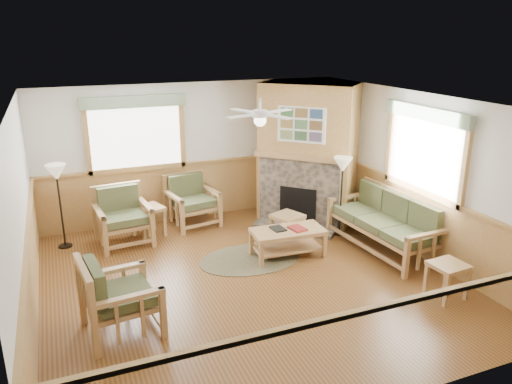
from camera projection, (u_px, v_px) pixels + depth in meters
name	position (u px, v px, depth m)	size (l,w,h in m)	color
floor	(249.00, 280.00, 7.63)	(6.00, 6.00, 0.01)	brown
ceiling	(248.00, 102.00, 6.79)	(6.00, 6.00, 0.01)	white
wall_back	(193.00, 152.00, 9.85)	(6.00, 0.02, 2.70)	white
wall_front	(368.00, 291.00, 4.57)	(6.00, 0.02, 2.70)	white
wall_left	(22.00, 225.00, 6.13)	(0.02, 6.00, 2.70)	white
wall_right	(416.00, 174.00, 8.29)	(0.02, 6.00, 2.70)	white
wainscot	(249.00, 247.00, 7.46)	(6.00, 6.00, 1.10)	#AD8147
fireplace	(308.00, 153.00, 9.75)	(2.20, 2.20, 2.70)	#AD8147
window_back	(133.00, 94.00, 9.06)	(1.90, 0.16, 1.50)	white
window_right	(430.00, 105.00, 7.73)	(0.16, 1.90, 1.50)	white
ceiling_fan	(260.00, 101.00, 7.18)	(1.24, 1.24, 0.36)	white
sofa	(383.00, 223.00, 8.55)	(0.87, 2.13, 0.98)	#AA804F
armchair_back_left	(123.00, 217.00, 8.79)	(0.89, 0.89, 1.00)	#AA804F
armchair_back_right	(192.00, 201.00, 9.66)	(0.86, 0.86, 0.97)	#AA804F
armchair_left	(120.00, 296.00, 6.18)	(0.88, 0.88, 0.99)	#AA804F
coffee_table	(288.00, 243.00, 8.35)	(1.20, 0.60, 0.48)	#AA804F
end_table_chairs	(149.00, 221.00, 9.18)	(0.50, 0.48, 0.56)	#AA804F
end_table_sofa	(447.00, 281.00, 7.04)	(0.47, 0.45, 0.53)	#AA804F
footstool	(287.00, 226.00, 9.15)	(0.50, 0.50, 0.43)	#AA804F
braided_rug	(251.00, 259.00, 8.30)	(1.74, 1.74, 0.01)	brown
floor_lamp_left	(61.00, 206.00, 8.56)	(0.34, 0.34, 1.50)	black
floor_lamp_right	(341.00, 196.00, 9.12)	(0.34, 0.34, 1.48)	black
book_red	(297.00, 228.00, 8.28)	(0.22, 0.30, 0.03)	maroon
book_dark	(278.00, 228.00, 8.28)	(0.20, 0.27, 0.03)	black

